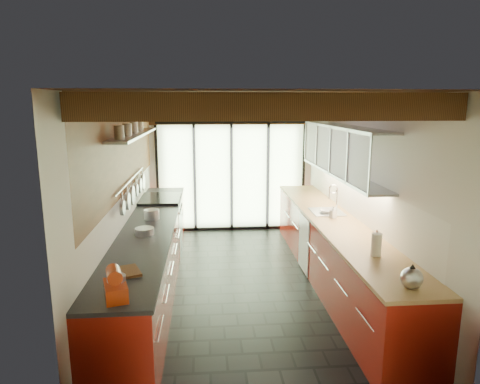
{
  "coord_description": "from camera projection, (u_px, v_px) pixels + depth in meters",
  "views": [
    {
      "loc": [
        -0.51,
        -5.62,
        2.51
      ],
      "look_at": [
        -0.02,
        0.4,
        1.25
      ],
      "focal_mm": 32.0,
      "sensor_mm": 36.0,
      "label": 1
    }
  ],
  "objects": [
    {
      "name": "pot_small",
      "position": [
        145.0,
        231.0,
        5.24
      ],
      "size": [
        0.3,
        0.3,
        0.09
      ],
      "primitive_type": "cylinder",
      "rotation": [
        0.0,
        0.0,
        -0.37
      ],
      "color": "silver",
      "rests_on": "left_counter"
    },
    {
      "name": "range_stove",
      "position": [
        161.0,
        226.0,
        7.25
      ],
      "size": [
        0.66,
        0.9,
        0.97
      ],
      "color": "silver",
      "rests_on": "ground"
    },
    {
      "name": "pot_large",
      "position": [
        152.0,
        214.0,
        5.96
      ],
      "size": [
        0.25,
        0.25,
        0.14
      ],
      "primitive_type": "cylinder",
      "rotation": [
        0.0,
        0.0,
        -0.19
      ],
      "color": "silver",
      "rests_on": "left_counter"
    },
    {
      "name": "glass_door",
      "position": [
        231.0,
        148.0,
        8.32
      ],
      "size": [
        2.95,
        0.1,
        2.9
      ],
      "color": "#C6EAAD",
      "rests_on": "ground"
    },
    {
      "name": "ceiling_beams",
      "position": [
        242.0,
        106.0,
        5.9
      ],
      "size": [
        3.14,
        5.06,
        4.9
      ],
      "color": "#593316",
      "rests_on": "ground"
    },
    {
      "name": "left_counter",
      "position": [
        151.0,
        256.0,
        5.84
      ],
      "size": [
        0.68,
        5.0,
        0.92
      ],
      "color": "#9C1C10",
      "rests_on": "ground"
    },
    {
      "name": "cutting_board",
      "position": [
        128.0,
        272.0,
        4.07
      ],
      "size": [
        0.31,
        0.36,
        0.03
      ],
      "primitive_type": "cube",
      "rotation": [
        0.0,
        0.0,
        0.37
      ],
      "color": "brown",
      "rests_on": "left_counter"
    },
    {
      "name": "right_counter",
      "position": [
        333.0,
        251.0,
        6.04
      ],
      "size": [
        0.68,
        5.0,
        0.92
      ],
      "color": "#9C1C10",
      "rests_on": "ground"
    },
    {
      "name": "room_shell",
      "position": [
        244.0,
        168.0,
        5.7
      ],
      "size": [
        5.5,
        5.5,
        5.5
      ],
      "color": "silver",
      "rests_on": "ground"
    },
    {
      "name": "stand_mixer",
      "position": [
        116.0,
        285.0,
        3.53
      ],
      "size": [
        0.26,
        0.34,
        0.28
      ],
      "color": "red",
      "rests_on": "left_counter"
    },
    {
      "name": "soap_bottle",
      "position": [
        333.0,
        212.0,
        6.01
      ],
      "size": [
        0.1,
        0.1,
        0.17
      ],
      "primitive_type": "imported",
      "rotation": [
        0.0,
        0.0,
        0.4
      ],
      "color": "silver",
      "rests_on": "right_counter"
    },
    {
      "name": "sink_assembly",
      "position": [
        328.0,
        210.0,
        6.33
      ],
      "size": [
        0.45,
        0.52,
        0.43
      ],
      "color": "silver",
      "rests_on": "right_counter"
    },
    {
      "name": "bowl",
      "position": [
        328.0,
        211.0,
        6.28
      ],
      "size": [
        0.29,
        0.29,
        0.06
      ],
      "primitive_type": "imported",
      "rotation": [
        0.0,
        0.0,
        -0.3
      ],
      "color": "silver",
      "rests_on": "right_counter"
    },
    {
      "name": "paper_towel",
      "position": [
        376.0,
        245.0,
        4.5
      ],
      "size": [
        0.11,
        0.11,
        0.3
      ],
      "color": "white",
      "rests_on": "right_counter"
    },
    {
      "name": "upper_cabinets_right",
      "position": [
        342.0,
        150.0,
        6.06
      ],
      "size": [
        0.34,
        3.0,
        3.0
      ],
      "color": "silver",
      "rests_on": "ground"
    },
    {
      "name": "kettle",
      "position": [
        412.0,
        277.0,
        3.73
      ],
      "size": [
        0.22,
        0.25,
        0.23
      ],
      "color": "silver",
      "rests_on": "right_counter"
    },
    {
      "name": "left_wall_fixtures",
      "position": [
        134.0,
        156.0,
        5.79
      ],
      "size": [
        0.28,
        2.6,
        0.96
      ],
      "color": "silver",
      "rests_on": "ground"
    },
    {
      "name": "ground",
      "position": [
        244.0,
        284.0,
        6.03
      ],
      "size": [
        5.5,
        5.5,
        0.0
      ],
      "primitive_type": "plane",
      "color": "black",
      "rests_on": "ground"
    }
  ]
}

